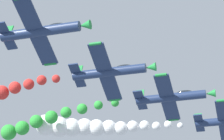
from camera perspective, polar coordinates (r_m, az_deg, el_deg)
name	(u,v)px	position (r m, az deg, el deg)	size (l,w,h in m)	color
smoke_trail_lead	(81,127)	(71.25, -3.63, -6.61)	(6.86, 20.62, 3.18)	white
airplane_left_inner	(172,97)	(63.33, 7.01, -3.16)	(9.20, 10.35, 3.45)	navy
smoke_trail_left_inner	(38,122)	(69.67, -8.64, -6.07)	(4.51, 18.35, 3.53)	green
airplane_right_inner	(110,72)	(58.34, -0.19, -0.21)	(8.92, 10.35, 4.13)	navy
airplane_left_outer	(42,31)	(53.13, -8.22, 4.50)	(8.97, 10.35, 3.99)	navy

